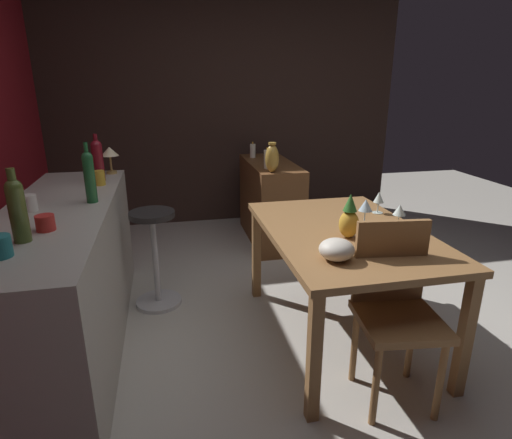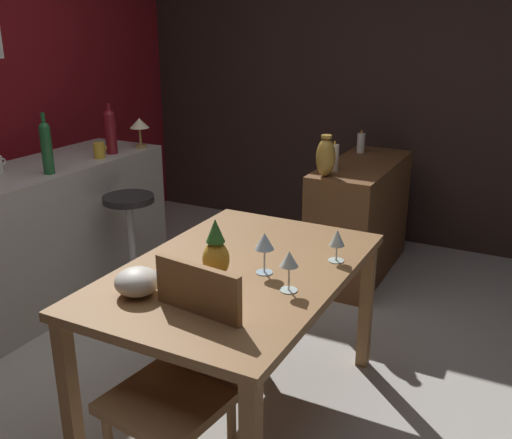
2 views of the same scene
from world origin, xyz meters
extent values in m
plane|color=#B7B2A8|center=(0.00, 0.00, 0.00)|extent=(9.00, 9.00, 0.00)
cube|color=#33231E|center=(2.55, 0.30, 1.30)|extent=(0.10, 4.40, 2.60)
cube|color=olive|center=(-0.09, -0.23, 0.72)|extent=(1.39, 0.92, 0.04)
cube|color=olive|center=(-0.73, 0.17, 0.35)|extent=(0.06, 0.06, 0.70)
cube|color=olive|center=(0.55, 0.17, 0.35)|extent=(0.06, 0.06, 0.70)
cube|color=olive|center=(0.55, -0.64, 0.35)|extent=(0.06, 0.06, 0.70)
cube|color=#B2ADA3|center=(0.20, 1.44, 0.45)|extent=(2.10, 0.60, 0.90)
cube|color=brown|center=(1.73, -0.23, 0.41)|extent=(1.10, 0.44, 0.82)
cube|color=olive|center=(-0.69, -0.28, 0.47)|extent=(0.45, 0.45, 0.04)
cube|color=olive|center=(-0.51, -0.31, 0.70)|extent=(0.08, 0.38, 0.47)
cylinder|color=olive|center=(-0.51, -0.14, 0.22)|extent=(0.04, 0.04, 0.45)
cylinder|color=#262323|center=(0.59, 0.92, 0.71)|extent=(0.32, 0.32, 0.04)
cylinder|color=silver|center=(0.59, 0.92, 0.35)|extent=(0.04, 0.04, 0.69)
cylinder|color=silver|center=(0.59, 0.92, 0.01)|extent=(0.34, 0.34, 0.03)
cylinder|color=silver|center=(-0.19, -0.53, 0.74)|extent=(0.07, 0.07, 0.00)
cylinder|color=silver|center=(-0.19, -0.53, 0.80)|extent=(0.01, 0.01, 0.10)
cone|color=silver|center=(-0.19, -0.53, 0.88)|extent=(0.07, 0.07, 0.06)
cylinder|color=silver|center=(0.18, -0.59, 0.74)|extent=(0.07, 0.07, 0.00)
cylinder|color=silver|center=(0.18, -0.59, 0.78)|extent=(0.01, 0.01, 0.07)
cone|color=silver|center=(0.18, -0.59, 0.85)|extent=(0.07, 0.07, 0.07)
cylinder|color=silver|center=(-0.08, -0.36, 0.74)|extent=(0.07, 0.07, 0.00)
cylinder|color=silver|center=(-0.08, -0.36, 0.80)|extent=(0.01, 0.01, 0.11)
cone|color=silver|center=(-0.08, -0.36, 0.89)|extent=(0.08, 0.08, 0.07)
ellipsoid|color=gold|center=(-0.21, -0.20, 0.82)|extent=(0.11, 0.11, 0.16)
cone|color=#2D6B28|center=(-0.21, -0.20, 0.95)|extent=(0.08, 0.08, 0.10)
ellipsoid|color=beige|center=(-0.49, -0.01, 0.79)|extent=(0.18, 0.18, 0.11)
cylinder|color=#1E592D|center=(0.28, 1.25, 1.04)|extent=(0.06, 0.06, 0.27)
sphere|color=#1E592D|center=(0.28, 1.25, 1.17)|extent=(0.06, 0.06, 0.06)
cylinder|color=#1E592D|center=(0.28, 1.25, 1.23)|extent=(0.02, 0.02, 0.07)
cylinder|color=maroon|center=(0.88, 1.28, 1.03)|extent=(0.08, 0.08, 0.26)
sphere|color=maroon|center=(0.88, 1.28, 1.16)|extent=(0.08, 0.08, 0.08)
cylinder|color=maroon|center=(0.88, 1.28, 1.21)|extent=(0.03, 0.03, 0.06)
cylinder|color=gold|center=(0.73, 1.26, 0.95)|extent=(0.07, 0.07, 0.10)
torus|color=gold|center=(0.78, 1.26, 0.96)|extent=(0.05, 0.01, 0.05)
torus|color=white|center=(0.22, 1.56, 0.95)|extent=(0.05, 0.01, 0.05)
cylinder|color=#A58447|center=(1.12, 1.22, 0.91)|extent=(0.08, 0.08, 0.02)
cylinder|color=#A58447|center=(1.12, 1.22, 0.98)|extent=(0.02, 0.02, 0.12)
cone|color=beige|center=(1.12, 1.22, 1.08)|extent=(0.14, 0.14, 0.07)
cylinder|color=white|center=(2.04, -0.11, 0.89)|extent=(0.06, 0.06, 0.14)
ellipsoid|color=yellow|center=(2.04, -0.11, 0.98)|extent=(0.01, 0.01, 0.03)
cylinder|color=white|center=(1.43, -0.12, 0.91)|extent=(0.06, 0.06, 0.17)
ellipsoid|color=yellow|center=(1.43, -0.12, 1.00)|extent=(0.01, 0.01, 0.03)
ellipsoid|color=#B78C38|center=(1.26, -0.12, 0.94)|extent=(0.12, 0.12, 0.25)
cylinder|color=#B78C38|center=(1.26, -0.12, 1.08)|extent=(0.07, 0.07, 0.02)
camera|label=1|loc=(-2.30, 0.79, 1.60)|focal=29.29mm
camera|label=2|loc=(-2.10, -1.37, 1.77)|focal=40.49mm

